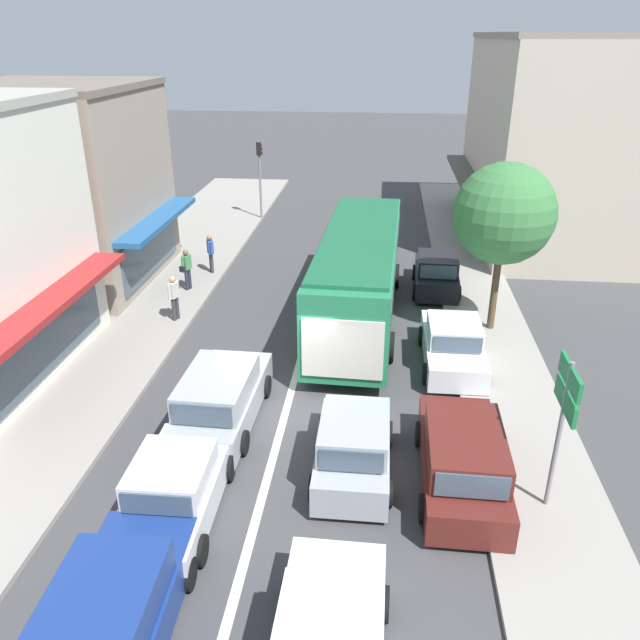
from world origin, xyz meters
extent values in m
plane|color=#3F3F42|center=(0.00, 0.00, 0.00)|extent=(140.00, 140.00, 0.00)
cube|color=silver|center=(0.00, 4.00, 0.00)|extent=(0.20, 28.00, 0.01)
cube|color=gray|center=(-6.80, 6.00, 0.07)|extent=(5.20, 44.00, 0.14)
cube|color=gray|center=(6.20, 6.00, 0.06)|extent=(2.80, 44.00, 0.12)
cube|color=maroon|center=(-6.57, 0.14, 2.70)|extent=(1.10, 7.57, 0.20)
cube|color=#425160|center=(-6.99, 0.14, 1.40)|extent=(0.06, 6.59, 1.80)
cube|color=gray|center=(-10.20, 8.31, 3.76)|extent=(6.65, 7.33, 7.52)
cube|color=#23568E|center=(-6.43, 8.31, 2.70)|extent=(1.10, 6.75, 0.20)
cube|color=#425160|center=(-6.85, 8.31, 1.40)|extent=(0.06, 5.87, 1.80)
cube|color=#6E6358|center=(-10.20, 8.31, 7.64)|extent=(6.81, 7.33, 0.24)
cube|color=beige|center=(11.50, 17.21, 4.60)|extent=(8.84, 13.71, 9.20)
cube|color=#4C4742|center=(6.63, 17.21, 2.70)|extent=(1.10, 12.61, 0.20)
cube|color=#425160|center=(7.05, 17.21, 1.40)|extent=(0.06, 10.97, 1.80)
cube|color=gray|center=(11.50, 17.21, 9.32)|extent=(9.00, 13.71, 0.24)
cube|color=#237A4C|center=(1.66, 5.62, 1.76)|extent=(2.89, 10.88, 2.70)
cube|color=#425160|center=(1.66, 5.62, 2.16)|extent=(2.91, 10.45, 0.90)
cube|color=beige|center=(1.47, 0.19, 1.56)|extent=(2.25, 0.14, 1.76)
cube|color=#1A5B39|center=(1.66, 5.62, 3.17)|extent=(2.73, 10.01, 0.12)
cylinder|color=black|center=(0.53, 9.01, 0.48)|extent=(0.29, 0.97, 0.96)
cylinder|color=black|center=(3.03, 8.92, 0.48)|extent=(0.29, 0.97, 0.96)
cylinder|color=black|center=(0.31, 2.69, 0.48)|extent=(0.29, 0.97, 0.96)
cylinder|color=black|center=(2.81, 2.60, 0.48)|extent=(0.29, 0.97, 0.96)
cube|color=#9EA3A8|center=(-1.58, -1.20, 0.52)|extent=(1.88, 4.55, 0.76)
cube|color=#9EA3A8|center=(-1.59, -1.55, 1.24)|extent=(1.71, 2.64, 0.68)
cube|color=#425160|center=(-1.56, -0.23, 1.24)|extent=(1.51, 0.10, 0.58)
cube|color=#425160|center=(-1.63, -2.87, 1.24)|extent=(1.48, 0.10, 0.54)
cylinder|color=black|center=(-2.42, 0.17, 0.31)|extent=(0.20, 0.62, 0.62)
cylinder|color=black|center=(-0.67, 0.12, 0.31)|extent=(0.20, 0.62, 0.62)
cylinder|color=black|center=(-2.50, -2.53, 0.31)|extent=(0.20, 0.62, 0.62)
cylinder|color=black|center=(-0.74, -2.58, 0.31)|extent=(0.20, 0.62, 0.62)
cube|color=#9EA3A8|center=(1.97, -2.93, 0.52)|extent=(1.65, 3.70, 0.76)
cube|color=#9EA3A8|center=(1.97, -3.23, 1.22)|extent=(1.53, 1.90, 0.64)
cube|color=#425160|center=(1.97, -2.26, 1.22)|extent=(1.40, 0.06, 0.54)
cube|color=#425160|center=(1.97, -4.20, 1.22)|extent=(1.37, 0.06, 0.51)
cylinder|color=black|center=(1.14, -1.83, 0.31)|extent=(0.18, 0.62, 0.62)
cylinder|color=black|center=(2.78, -1.82, 0.31)|extent=(0.18, 0.62, 0.62)
cylinder|color=black|center=(1.15, -4.05, 0.31)|extent=(0.18, 0.62, 0.62)
cylinder|color=black|center=(2.79, -4.04, 0.31)|extent=(0.18, 0.62, 0.62)
cube|color=navy|center=(-1.72, -8.05, 0.52)|extent=(1.91, 4.56, 0.76)
cube|color=navy|center=(-1.70, -8.40, 1.24)|extent=(1.73, 2.65, 0.68)
cube|color=#425160|center=(-1.75, -7.08, 1.24)|extent=(1.51, 0.11, 0.58)
cylinder|color=black|center=(-2.64, -6.73, 0.31)|extent=(0.20, 0.63, 0.62)
cylinder|color=black|center=(-0.88, -6.67, 0.31)|extent=(0.20, 0.63, 0.62)
cube|color=silver|center=(1.84, -8.32, 1.17)|extent=(1.58, 1.82, 0.60)
cube|color=#425160|center=(1.85, -7.40, 1.17)|extent=(1.44, 0.08, 0.51)
cylinder|color=black|center=(1.00, -6.95, 0.31)|extent=(0.19, 0.62, 0.62)
cylinder|color=black|center=(2.72, -6.97, 0.31)|extent=(0.19, 0.62, 0.62)
cube|color=silver|center=(-1.70, -4.84, 0.51)|extent=(1.78, 4.22, 0.72)
cube|color=silver|center=(-1.70, -4.94, 1.17)|extent=(1.59, 1.82, 0.60)
cube|color=#425160|center=(-1.71, -4.02, 1.17)|extent=(1.44, 0.08, 0.51)
cube|color=#425160|center=(-1.68, -5.86, 1.17)|extent=(1.40, 0.08, 0.48)
cylinder|color=black|center=(-2.58, -3.59, 0.31)|extent=(0.19, 0.62, 0.62)
cylinder|color=black|center=(-0.86, -3.56, 0.31)|extent=(0.19, 0.62, 0.62)
cylinder|color=black|center=(-2.54, -6.11, 0.31)|extent=(0.19, 0.62, 0.62)
cylinder|color=black|center=(-0.82, -6.08, 0.31)|extent=(0.19, 0.62, 0.62)
cube|color=#561E19|center=(4.42, -3.12, 0.52)|extent=(1.81, 4.52, 0.76)
cube|color=#561E19|center=(4.41, -3.47, 1.24)|extent=(1.67, 2.62, 0.68)
cube|color=#425160|center=(4.43, -2.15, 1.24)|extent=(1.51, 0.08, 0.58)
cube|color=#425160|center=(4.40, -4.79, 1.24)|extent=(1.48, 0.08, 0.54)
cylinder|color=black|center=(3.55, -1.76, 0.31)|extent=(0.19, 0.62, 0.62)
cylinder|color=black|center=(5.31, -1.78, 0.31)|extent=(0.19, 0.62, 0.62)
cylinder|color=black|center=(3.52, -4.46, 0.31)|extent=(0.19, 0.62, 0.62)
cylinder|color=black|center=(5.28, -4.48, 0.31)|extent=(0.19, 0.62, 0.62)
cube|color=silver|center=(4.73, 2.60, 0.51)|extent=(1.74, 4.21, 0.72)
cube|color=silver|center=(4.73, 2.50, 1.17)|extent=(1.57, 1.81, 0.60)
cube|color=#425160|center=(4.72, 3.42, 1.17)|extent=(1.44, 0.07, 0.51)
cube|color=#425160|center=(4.73, 1.58, 1.17)|extent=(1.40, 0.07, 0.48)
cylinder|color=black|center=(3.86, 3.86, 0.31)|extent=(0.18, 0.62, 0.62)
cylinder|color=black|center=(5.58, 3.87, 0.31)|extent=(0.18, 0.62, 0.62)
cylinder|color=black|center=(3.87, 1.34, 0.31)|extent=(0.18, 0.62, 0.62)
cylinder|color=black|center=(5.59, 1.35, 0.31)|extent=(0.18, 0.62, 0.62)
cube|color=black|center=(4.63, 8.78, 0.52)|extent=(1.76, 3.75, 0.76)
cube|color=black|center=(4.62, 8.48, 1.22)|extent=(1.58, 1.95, 0.64)
cube|color=#425160|center=(4.65, 9.45, 1.22)|extent=(1.40, 0.11, 0.54)
cube|color=#425160|center=(4.59, 7.51, 1.22)|extent=(1.37, 0.10, 0.51)
cylinder|color=black|center=(3.85, 9.91, 0.31)|extent=(0.20, 0.63, 0.62)
cylinder|color=black|center=(5.49, 9.86, 0.31)|extent=(0.20, 0.63, 0.62)
cylinder|color=black|center=(3.77, 7.69, 0.31)|extent=(0.20, 0.63, 0.62)
cylinder|color=black|center=(5.41, 7.64, 0.31)|extent=(0.20, 0.63, 0.62)
cylinder|color=gray|center=(-4.24, 18.22, 2.10)|extent=(0.12, 0.12, 4.20)
cube|color=black|center=(-4.24, 18.22, 3.85)|extent=(0.24, 0.24, 0.68)
sphere|color=red|center=(-4.10, 18.22, 4.08)|extent=(0.13, 0.13, 0.13)
sphere|color=black|center=(-4.10, 18.22, 3.86)|extent=(0.13, 0.13, 0.13)
sphere|color=black|center=(-4.10, 18.22, 3.64)|extent=(0.13, 0.13, 0.13)
cylinder|color=gray|center=(6.19, -3.81, 1.80)|extent=(0.10, 0.10, 3.60)
cube|color=#19753D|center=(6.19, -3.83, 3.30)|extent=(0.08, 1.40, 0.44)
cube|color=white|center=(6.24, -3.83, 3.30)|extent=(0.01, 1.10, 0.10)
cube|color=#19753D|center=(6.19, -3.83, 2.75)|extent=(0.08, 1.40, 0.44)
cube|color=white|center=(6.24, -3.83, 2.75)|extent=(0.01, 1.10, 0.10)
cylinder|color=brown|center=(6.27, 5.14, 1.50)|extent=(0.24, 0.24, 3.00)
cylinder|color=brown|center=(6.27, 5.49, 3.50)|extent=(0.10, 0.79, 1.06)
cylinder|color=brown|center=(6.73, 5.14, 3.52)|extent=(0.99, 0.10, 1.11)
cylinder|color=brown|center=(6.27, 4.71, 3.48)|extent=(0.10, 0.94, 1.03)
cylinder|color=brown|center=(5.94, 5.14, 3.53)|extent=(0.75, 0.10, 1.11)
sphere|color=#38753D|center=(6.27, 5.14, 4.15)|extent=(3.27, 3.27, 3.27)
cylinder|color=#232838|center=(-5.11, 7.58, 0.56)|extent=(0.14, 0.14, 0.84)
cylinder|color=#232838|center=(-5.17, 7.41, 0.56)|extent=(0.14, 0.14, 0.84)
cube|color=#478951|center=(-5.14, 7.50, 1.26)|extent=(0.33, 0.41, 0.56)
sphere|color=brown|center=(-5.14, 7.50, 1.66)|extent=(0.22, 0.22, 0.22)
cylinder|color=#478951|center=(-5.06, 7.72, 1.26)|extent=(0.09, 0.09, 0.54)
cylinder|color=#478951|center=(-5.22, 7.27, 1.26)|extent=(0.09, 0.09, 0.54)
cube|color=black|center=(-5.22, 7.20, 1.08)|extent=(0.26, 0.18, 0.22)
cylinder|color=#333338|center=(-4.77, 4.56, 0.56)|extent=(0.14, 0.14, 0.84)
cylinder|color=#333338|center=(-4.70, 4.73, 0.56)|extent=(0.14, 0.14, 0.84)
cube|color=beige|center=(-4.73, 4.64, 1.26)|extent=(0.33, 0.41, 0.56)
sphere|color=tan|center=(-4.73, 4.64, 1.66)|extent=(0.22, 0.22, 0.22)
cylinder|color=beige|center=(-4.82, 4.42, 1.26)|extent=(0.09, 0.09, 0.54)
cylinder|color=beige|center=(-4.65, 4.87, 1.26)|extent=(0.09, 0.09, 0.54)
cylinder|color=#333338|center=(-4.69, 9.42, 0.56)|extent=(0.14, 0.14, 0.84)
cylinder|color=#333338|center=(-4.77, 9.58, 0.56)|extent=(0.14, 0.14, 0.84)
cube|color=#3351A8|center=(-4.73, 9.50, 1.26)|extent=(0.36, 0.42, 0.56)
sphere|color=#9E7051|center=(-4.73, 9.50, 1.66)|extent=(0.22, 0.22, 0.22)
cylinder|color=#3351A8|center=(-4.62, 9.29, 1.26)|extent=(0.09, 0.09, 0.54)
cylinder|color=#3351A8|center=(-4.84, 9.72, 1.26)|extent=(0.09, 0.09, 0.54)
camera|label=1|loc=(2.41, -14.86, 9.40)|focal=35.00mm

